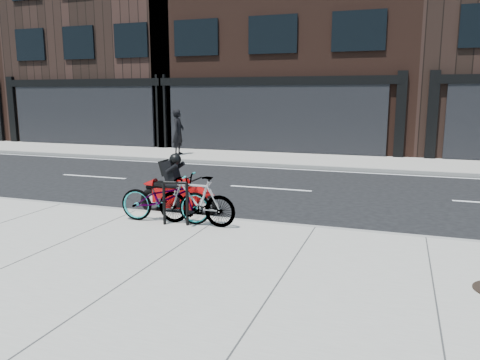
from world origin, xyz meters
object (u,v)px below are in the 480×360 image
at_px(bicycle_rear, 196,201).
at_px(motorcycle, 181,191).
at_px(pedestrian, 178,132).
at_px(bike_rack, 176,199).
at_px(bicycle_front, 165,198).

xyz_separation_m(bicycle_rear, motorcycle, (-0.81, 1.00, -0.05)).
bearing_deg(pedestrian, bicycle_rear, -158.43).
height_order(bicycle_rear, pedestrian, pedestrian).
distance_m(bike_rack, motorcycle, 1.20).
bearing_deg(bike_rack, bicycle_front, 156.88).
relative_size(bicycle_rear, pedestrian, 0.85).
xyz_separation_m(bicycle_rear, pedestrian, (-5.24, 9.80, 0.47)).
relative_size(bicycle_front, motorcycle, 1.02).
bearing_deg(bike_rack, motorcycle, 110.93).
xyz_separation_m(bike_rack, bicycle_rear, (0.39, 0.12, -0.02)).
xyz_separation_m(bicycle_front, bicycle_rear, (0.67, 0.00, -0.01)).
xyz_separation_m(bike_rack, motorcycle, (-0.43, 1.12, -0.08)).
xyz_separation_m(motorcycle, pedestrian, (-4.43, 8.80, 0.52)).
bearing_deg(bicycle_front, pedestrian, 20.40).
height_order(bike_rack, bicycle_rear, bicycle_rear).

